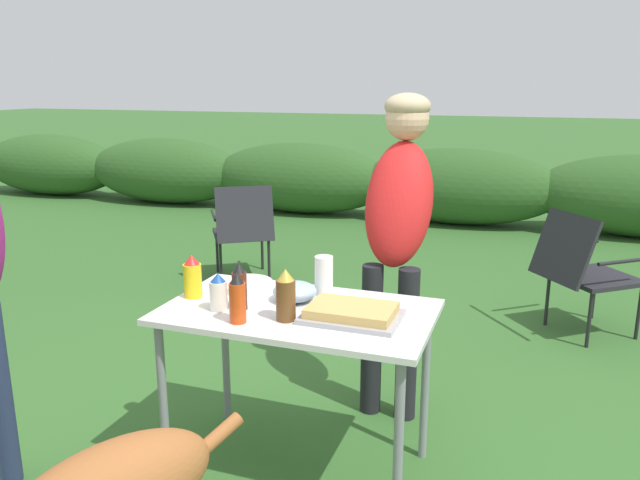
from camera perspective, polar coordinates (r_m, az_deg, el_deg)
ground_plane at (r=2.91m, az=-1.90°, el=-20.11°), size 60.00×60.00×0.00m
shrub_hedge at (r=7.55m, az=12.55°, el=4.81°), size 14.40×0.90×0.89m
folding_table at (r=2.59m, az=-2.02°, el=-7.92°), size 1.10×0.64×0.74m
food_tray at (r=2.45m, az=2.90°, el=-6.69°), size 0.38×0.26×0.06m
plate_stack at (r=2.83m, az=-6.76°, el=-4.09°), size 0.24×0.24×0.03m
mixing_bowl at (r=2.65m, az=-2.32°, el=-4.73°), size 0.19×0.19×0.08m
paper_cup_stack at (r=2.71m, az=0.35°, el=-3.25°), size 0.08×0.08×0.17m
mustard_bottle at (r=2.73m, az=-11.58°, el=-3.35°), size 0.08×0.08×0.19m
hot_sauce_bottle at (r=2.42m, az=-7.57°, el=-5.33°), size 0.06×0.06×0.20m
bbq_sauce_bottle at (r=2.55m, az=-7.38°, el=-4.28°), size 0.06×0.06×0.20m
mayo_bottle at (r=2.56m, az=-9.27°, el=-4.79°), size 0.07×0.07×0.16m
beer_bottle at (r=2.42m, az=-3.21°, el=-5.13°), size 0.08×0.08×0.21m
standing_person_in_navy_coat at (r=3.07m, az=7.19°, el=2.30°), size 0.34×0.46×1.59m
camp_chair_green_behind_table at (r=5.22m, az=-7.07°, el=1.16°), size 0.71×0.75×0.83m
camp_chair_near_hedge at (r=4.42m, az=22.91°, el=-2.29°), size 0.75×0.73×0.83m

